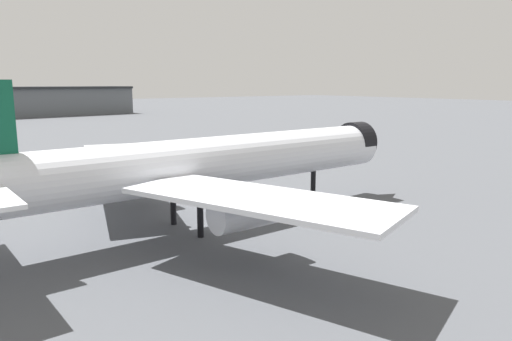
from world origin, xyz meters
TOP-DOWN VIEW (x-y plane):
  - ground at (0.00, 0.00)m, footprint 900.00×900.00m
  - airliner_near_gate at (-2.16, 0.34)m, footprint 62.97×57.63m

SIDE VIEW (x-z plane):
  - ground at x=0.00m, z-range 0.00..0.00m
  - airliner_near_gate at x=-2.16m, z-range -1.03..16.26m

